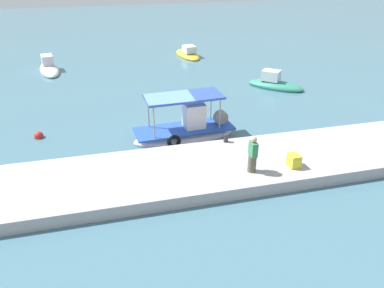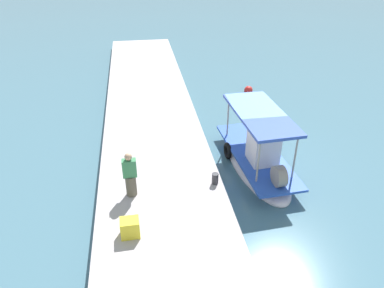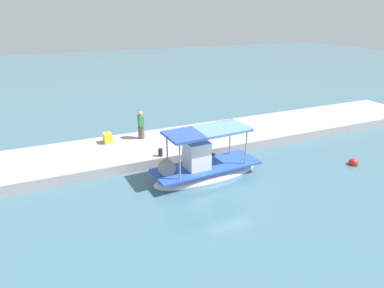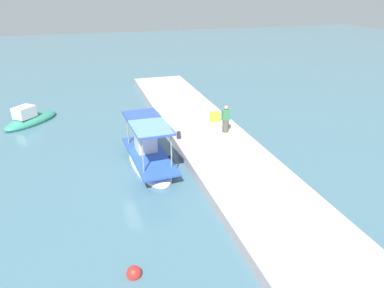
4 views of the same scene
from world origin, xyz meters
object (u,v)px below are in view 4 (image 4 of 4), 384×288
object	(u,v)px
mooring_bollard	(179,135)
moored_boat_mid	(30,119)
fisherman_near_bollard	(226,120)
marker_buoy	(134,273)
cargo_crate	(215,117)
main_fishing_boat	(149,156)

from	to	relation	value
mooring_bollard	moored_boat_mid	size ratio (longest dim) A/B	0.10
fisherman_near_bollard	mooring_bollard	distance (m)	3.10
mooring_bollard	marker_buoy	bearing A→B (deg)	156.69
fisherman_near_bollard	mooring_bollard	world-z (taller)	fisherman_near_bollard
cargo_crate	fisherman_near_bollard	bearing A→B (deg)	177.97
main_fishing_boat	fisherman_near_bollard	bearing A→B (deg)	-70.93
cargo_crate	moored_boat_mid	world-z (taller)	moored_boat_mid
fisherman_near_bollard	moored_boat_mid	world-z (taller)	fisherman_near_bollard
fisherman_near_bollard	mooring_bollard	bearing A→B (deg)	93.35
cargo_crate	main_fishing_boat	bearing A→B (deg)	126.03
fisherman_near_bollard	marker_buoy	distance (m)	12.25
main_fishing_boat	cargo_crate	size ratio (longest dim) A/B	9.82
mooring_bollard	cargo_crate	distance (m)	3.82
fisherman_near_bollard	cargo_crate	distance (m)	2.08
main_fishing_boat	fisherman_near_bollard	world-z (taller)	main_fishing_boat
fisherman_near_bollard	marker_buoy	xyz separation A→B (m)	(-9.83, 7.20, -1.24)
mooring_bollard	fisherman_near_bollard	bearing A→B (deg)	-86.65
marker_buoy	mooring_bollard	bearing A→B (deg)	-23.31
main_fishing_boat	marker_buoy	bearing A→B (deg)	165.83
fisherman_near_bollard	moored_boat_mid	bearing A→B (deg)	60.18
fisherman_near_bollard	cargo_crate	world-z (taller)	fisherman_near_bollard
cargo_crate	marker_buoy	size ratio (longest dim) A/B	1.15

